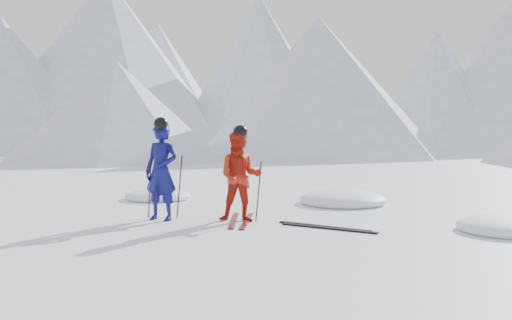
# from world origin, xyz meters

# --- Properties ---
(ground) EXTENTS (160.00, 160.00, 0.00)m
(ground) POSITION_xyz_m (0.00, 0.00, 0.00)
(ground) COLOR white
(ground) RESTS_ON ground
(mountain_range) EXTENTS (106.15, 62.94, 15.53)m
(mountain_range) POSITION_xyz_m (5.71, 35.31, 6.72)
(mountain_range) COLOR #B2BCD1
(mountain_range) RESTS_ON ground
(skier_blue) EXTENTS (0.71, 0.52, 1.77)m
(skier_blue) POSITION_xyz_m (-3.38, 0.07, 0.89)
(skier_blue) COLOR #0D0E53
(skier_blue) RESTS_ON ground
(skier_red) EXTENTS (0.90, 0.76, 1.63)m
(skier_red) POSITION_xyz_m (-1.94, 0.27, 0.81)
(skier_red) COLOR #B01D0E
(skier_red) RESTS_ON ground
(pole_blue_left) EXTENTS (0.12, 0.08, 1.18)m
(pole_blue_left) POSITION_xyz_m (-3.68, 0.22, 0.59)
(pole_blue_left) COLOR black
(pole_blue_left) RESTS_ON ground
(pole_blue_right) EXTENTS (0.12, 0.07, 1.18)m
(pole_blue_right) POSITION_xyz_m (-3.13, 0.32, 0.59)
(pole_blue_right) COLOR black
(pole_blue_right) RESTS_ON ground
(pole_red_left) EXTENTS (0.11, 0.09, 1.08)m
(pole_red_left) POSITION_xyz_m (-2.24, 0.52, 0.54)
(pole_red_left) COLOR black
(pole_red_left) RESTS_ON ground
(pole_red_right) EXTENTS (0.11, 0.08, 1.08)m
(pole_red_right) POSITION_xyz_m (-1.64, 0.42, 0.54)
(pole_red_right) COLOR black
(pole_red_right) RESTS_ON ground
(ski_worn_left) EXTENTS (0.48, 1.68, 0.03)m
(ski_worn_left) POSITION_xyz_m (-2.06, 0.27, 0.01)
(ski_worn_left) COLOR black
(ski_worn_left) RESTS_ON ground
(ski_worn_right) EXTENTS (0.36, 1.69, 0.03)m
(ski_worn_right) POSITION_xyz_m (-1.82, 0.27, 0.01)
(ski_worn_right) COLOR black
(ski_worn_right) RESTS_ON ground
(ski_loose_a) EXTENTS (1.63, 0.65, 0.03)m
(ski_loose_a) POSITION_xyz_m (-0.42, 0.04, 0.01)
(ski_loose_a) COLOR black
(ski_loose_a) RESTS_ON ground
(ski_loose_b) EXTENTS (1.65, 0.59, 0.03)m
(ski_loose_b) POSITION_xyz_m (-0.32, -0.11, 0.01)
(ski_loose_b) COLOR black
(ski_loose_b) RESTS_ON ground
(snow_lumps) EXTENTS (8.79, 4.51, 0.43)m
(snow_lumps) POSITION_xyz_m (-0.81, 2.36, 0.00)
(snow_lumps) COLOR white
(snow_lumps) RESTS_ON ground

